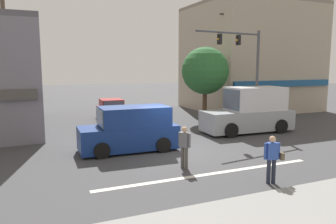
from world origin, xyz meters
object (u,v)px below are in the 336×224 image
object	(u,v)px
traffic_light_mast	(246,63)
van_parked_curbside	(130,130)
utility_pole_far_right	(226,62)
pedestrian_foreground_with_bag	(272,157)
street_tree	(205,71)
utility_pole_near_left	(6,54)
pedestrian_mid_crossing	(184,145)
box_truck_crossing_rightbound	(250,112)
sedan_crossing_leftbound	(112,111)

from	to	relation	value
traffic_light_mast	van_parked_curbside	world-z (taller)	traffic_light_mast
utility_pole_far_right	pedestrian_foreground_with_bag	xyz separation A→B (m)	(-6.96, -13.47, -3.37)
street_tree	utility_pole_near_left	bearing A→B (deg)	-174.03
street_tree	pedestrian_mid_crossing	size ratio (longest dim) A/B	3.21
traffic_light_mast	pedestrian_mid_crossing	xyz separation A→B (m)	(-6.99, -5.59, -3.23)
box_truck_crossing_rightbound	pedestrian_mid_crossing	size ratio (longest dim) A/B	3.40
pedestrian_mid_crossing	pedestrian_foreground_with_bag	bearing A→B (deg)	-53.77
street_tree	utility_pole_far_right	world-z (taller)	utility_pole_far_right
utility_pole_near_left	sedan_crossing_leftbound	bearing A→B (deg)	34.43
utility_pole_near_left	traffic_light_mast	bearing A→B (deg)	-9.85
pedestrian_foreground_with_bag	pedestrian_mid_crossing	size ratio (longest dim) A/B	1.00
utility_pole_far_right	sedan_crossing_leftbound	distance (m)	9.67
utility_pole_near_left	pedestrian_foreground_with_bag	bearing A→B (deg)	-51.58
traffic_light_mast	pedestrian_foreground_with_bag	distance (m)	10.22
sedan_crossing_leftbound	van_parked_curbside	bearing A→B (deg)	-98.17
utility_pole_near_left	utility_pole_far_right	distance (m)	15.66
sedan_crossing_leftbound	utility_pole_near_left	bearing A→B (deg)	-145.57
utility_pole_near_left	pedestrian_foreground_with_bag	world-z (taller)	utility_pole_near_left
pedestrian_mid_crossing	traffic_light_mast	bearing A→B (deg)	38.63
traffic_light_mast	pedestrian_foreground_with_bag	xyz separation A→B (m)	(-5.00, -8.31, -3.22)
utility_pole_near_left	traffic_light_mast	xyz separation A→B (m)	(13.44, -2.33, -0.48)
utility_pole_near_left	utility_pole_far_right	world-z (taller)	utility_pole_near_left
street_tree	pedestrian_foreground_with_bag	xyz separation A→B (m)	(-4.19, -11.97, -2.71)
traffic_light_mast	pedestrian_foreground_with_bag	bearing A→B (deg)	-121.01
utility_pole_far_right	traffic_light_mast	world-z (taller)	utility_pole_far_right
box_truck_crossing_rightbound	van_parked_curbside	xyz separation A→B (m)	(-8.02, -1.38, -0.25)
traffic_light_mast	pedestrian_foreground_with_bag	size ratio (longest dim) A/B	3.71
utility_pole_near_left	box_truck_crossing_rightbound	distance (m)	14.08
utility_pole_near_left	utility_pole_far_right	xyz separation A→B (m)	(15.40, 2.82, -0.33)
box_truck_crossing_rightbound	pedestrian_foreground_with_bag	size ratio (longest dim) A/B	3.40
traffic_light_mast	box_truck_crossing_rightbound	world-z (taller)	traffic_light_mast
street_tree	traffic_light_mast	world-z (taller)	traffic_light_mast
street_tree	utility_pole_near_left	world-z (taller)	utility_pole_near_left
sedan_crossing_leftbound	street_tree	bearing A→B (deg)	-27.80
traffic_light_mast	utility_pole_far_right	bearing A→B (deg)	69.18
street_tree	van_parked_curbside	bearing A→B (deg)	-141.89
pedestrian_mid_crossing	box_truck_crossing_rightbound	bearing A→B (deg)	35.33
sedan_crossing_leftbound	utility_pole_far_right	bearing A→B (deg)	-10.85
traffic_light_mast	sedan_crossing_leftbound	world-z (taller)	traffic_light_mast
van_parked_curbside	pedestrian_mid_crossing	xyz separation A→B (m)	(1.15, -3.49, -0.06)
utility_pole_far_right	street_tree	bearing A→B (deg)	-151.46
van_parked_curbside	pedestrian_mid_crossing	distance (m)	3.67
utility_pole_far_right	sedan_crossing_leftbound	xyz separation A→B (m)	(-8.81, 1.69, -3.61)
utility_pole_far_right	pedestrian_foreground_with_bag	bearing A→B (deg)	-117.32
utility_pole_near_left	pedestrian_mid_crossing	distance (m)	10.86
utility_pole_near_left	traffic_light_mast	world-z (taller)	utility_pole_near_left
sedan_crossing_leftbound	pedestrian_mid_crossing	bearing A→B (deg)	-90.64
street_tree	van_parked_curbside	xyz separation A→B (m)	(-7.34, -5.76, -2.66)
utility_pole_near_left	sedan_crossing_leftbound	xyz separation A→B (m)	(6.59, 4.51, -3.94)
utility_pole_far_right	pedestrian_foreground_with_bag	size ratio (longest dim) A/B	4.99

